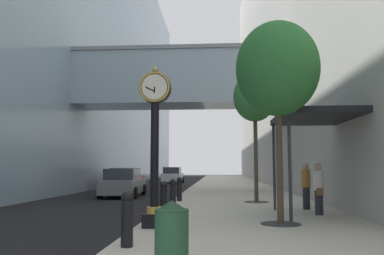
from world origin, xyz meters
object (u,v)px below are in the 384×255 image
(car_white_mid, at_px, (173,175))
(car_red_far, at_px, (126,179))
(street_clock, at_px, (155,138))
(bollard_third, at_px, (164,197))
(bollard_fourth, at_px, (173,192))
(trash_bin, at_px, (172,234))
(pedestrian_walking, at_px, (319,187))
(street_tree_near, at_px, (277,69))
(bollard_nearest, at_px, (127,217))
(car_grey_near, at_px, (123,183))
(street_tree_mid_near, at_px, (255,98))
(bollard_fifth, at_px, (179,188))
(pedestrian_by_clock, at_px, (306,185))

(car_white_mid, distance_m, car_red_far, 11.61)
(street_clock, relative_size, bollard_third, 3.89)
(bollard_fourth, xyz_separation_m, trash_bin, (1.08, -9.54, -0.03))
(pedestrian_walking, bearing_deg, street_tree_near, -125.87)
(trash_bin, bearing_deg, car_red_far, 105.00)
(bollard_third, xyz_separation_m, car_white_mid, (-2.99, 28.21, 0.10))
(bollard_nearest, relative_size, street_tree_near, 0.19)
(car_grey_near, height_order, car_white_mid, car_white_mid)
(car_grey_near, bearing_deg, street_tree_mid_near, -32.02)
(street_tree_near, xyz_separation_m, pedestrian_walking, (1.59, 2.20, -3.43))
(bollard_fourth, distance_m, street_tree_near, 6.85)
(bollard_fifth, bearing_deg, trash_bin, -84.91)
(bollard_fourth, height_order, street_tree_near, street_tree_near)
(bollard_nearest, distance_m, pedestrian_walking, 7.50)
(trash_bin, bearing_deg, street_clock, 102.86)
(bollard_fourth, xyz_separation_m, pedestrian_walking, (5.09, -2.35, 0.32))
(bollard_fifth, distance_m, car_white_mid, 23.17)
(bollard_nearest, bearing_deg, trash_bin, -57.44)
(street_clock, height_order, car_red_far, street_clock)
(bollard_third, distance_m, pedestrian_walking, 5.10)
(bollard_fourth, xyz_separation_m, car_red_far, (-5.28, 14.21, 0.08))
(street_tree_mid_near, bearing_deg, car_grey_near, 147.98)
(street_tree_mid_near, xyz_separation_m, pedestrian_walking, (1.59, -4.62, -3.82))
(pedestrian_by_clock, bearing_deg, street_clock, -136.42)
(bollard_nearest, height_order, pedestrian_by_clock, pedestrian_by_clock)
(street_clock, bearing_deg, street_tree_near, 12.96)
(street_clock, bearing_deg, car_red_far, 105.46)
(pedestrian_by_clock, bearing_deg, pedestrian_walking, -89.01)
(pedestrian_by_clock, relative_size, car_white_mid, 0.41)
(street_clock, xyz_separation_m, street_tree_mid_near, (3.38, 7.60, 2.38))
(street_tree_mid_near, height_order, car_red_far, street_tree_mid_near)
(trash_bin, bearing_deg, bollard_fifth, 95.09)
(street_clock, distance_m, pedestrian_walking, 5.97)
(street_clock, distance_m, bollard_third, 3.23)
(street_tree_mid_near, relative_size, trash_bin, 5.62)
(car_red_far, bearing_deg, trash_bin, -75.00)
(bollard_fourth, xyz_separation_m, pedestrian_by_clock, (5.06, -0.62, 0.34))
(street_tree_mid_near, relative_size, car_grey_near, 1.29)
(bollard_fourth, bearing_deg, car_white_mid, 96.67)
(street_clock, bearing_deg, pedestrian_by_clock, 43.58)
(street_tree_near, height_order, pedestrian_by_clock, street_tree_near)
(street_clock, relative_size, car_grey_near, 0.93)
(pedestrian_walking, bearing_deg, car_red_far, 122.05)
(street_clock, height_order, bollard_third, street_clock)
(car_white_mid, height_order, car_red_far, car_white_mid)
(street_clock, height_order, bollard_nearest, street_clock)
(street_tree_near, relative_size, pedestrian_walking, 3.38)
(bollard_fourth, bearing_deg, bollard_nearest, -90.00)
(bollard_third, distance_m, bollard_fifth, 5.23)
(street_clock, xyz_separation_m, bollard_nearest, (-0.12, -2.53, -1.76))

